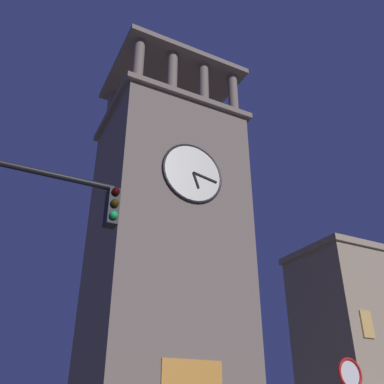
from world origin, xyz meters
TOP-DOWN VIEW (x-y plane):
  - clocktower at (-3.72, -5.20)m, footprint 9.09×7.71m
  - no_horn_sign at (-2.59, 9.25)m, footprint 0.78×0.14m

SIDE VIEW (x-z plane):
  - no_horn_sign at x=-2.59m, z-range 0.83..3.75m
  - clocktower at x=-3.72m, z-range -2.66..23.87m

